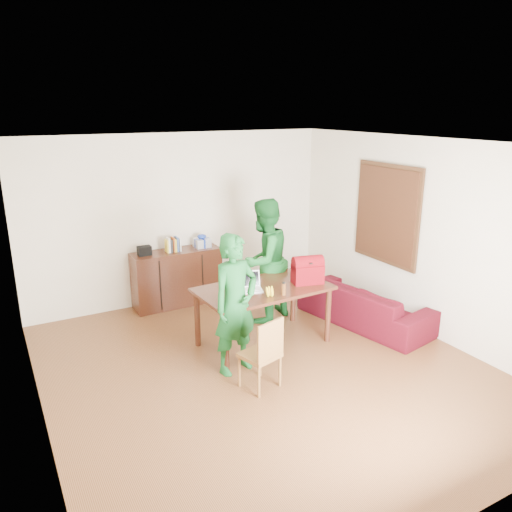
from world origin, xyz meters
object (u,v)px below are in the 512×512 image
person_far (264,261)px  red_bag (308,272)px  table (263,295)px  person_near (235,304)px  laptop (250,288)px  sofa (364,304)px  bottle (284,289)px  chair (260,367)px

person_far → red_bag: size_ratio=4.55×
table → person_near: (-0.63, -0.44, 0.15)m
laptop → sofa: laptop is taller
table → bottle: bottle is taller
table → laptop: bearing=-175.6°
person_near → laptop: (0.42, 0.42, -0.00)m
person_far → red_bag: 0.85m
chair → bottle: 1.08m
bottle → sofa: size_ratio=0.08×
bottle → red_bag: red_bag is taller
red_bag → sofa: 1.22m
person_far → bottle: person_far is taller
chair → person_far: size_ratio=0.47×
sofa → chair: bearing=99.2°
laptop → red_bag: bearing=10.6°
table → red_bag: bearing=-14.6°
red_bag → sofa: bearing=13.5°
person_near → bottle: (0.72, 0.09, 0.04)m
person_near → sofa: bearing=-5.0°
table → chair: chair is taller
person_far → laptop: person_far is taller
chair → red_bag: size_ratio=2.13×
person_near → red_bag: bearing=1.6°
chair → red_bag: bearing=19.2°
chair → laptop: laptop is taller
laptop → red_bag: size_ratio=0.92×
table → chair: (-0.57, -0.93, -0.45)m
person_near → person_far: person_far is taller
person_far → person_near: bearing=25.9°
laptop → sofa: 1.93m
bottle → red_bag: 0.57m
table → laptop: laptop is taller
laptop → sofa: size_ratio=0.18×
table → person_far: bearing=57.2°
laptop → person_near: bearing=-117.1°
table → bottle: 0.41m
bottle → sofa: bottle is taller
chair → person_near: size_ratio=0.50×
person_far → sofa: bearing=123.7°
bottle → red_bag: size_ratio=0.42×
person_far → bottle: size_ratio=10.81×
laptop → bottle: bearing=-29.7°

